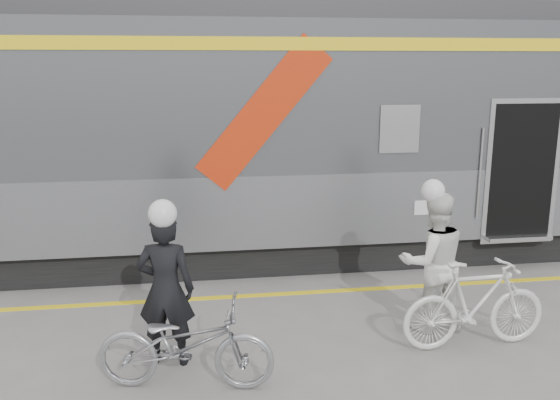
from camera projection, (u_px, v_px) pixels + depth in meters
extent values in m
plane|color=slate|center=(315.00, 370.00, 6.31)|extent=(90.00, 90.00, 0.00)
cube|color=black|center=(355.00, 232.00, 10.53)|extent=(24.00, 2.70, 0.50)
cube|color=#9EA0A5|center=(356.00, 188.00, 10.35)|extent=(24.00, 3.00, 1.10)
cube|color=#585B5F|center=(359.00, 93.00, 9.97)|extent=(24.00, 3.00, 2.20)
cube|color=#38383A|center=(361.00, 15.00, 9.69)|extent=(24.00, 2.64, 0.30)
cube|color=yellow|center=(390.00, 44.00, 8.35)|extent=(24.00, 0.02, 0.18)
cube|color=red|center=(264.00, 113.00, 8.30)|extent=(1.96, 0.01, 2.19)
cube|color=black|center=(400.00, 129.00, 8.65)|extent=(0.55, 0.02, 0.65)
cube|color=black|center=(515.00, 170.00, 9.30)|extent=(1.05, 0.45, 2.10)
cube|color=silver|center=(522.00, 172.00, 9.09)|extent=(1.20, 0.02, 2.25)
cylinder|color=silver|center=(480.00, 174.00, 8.97)|extent=(0.04, 0.04, 1.40)
cube|color=silver|center=(517.00, 237.00, 9.29)|extent=(1.05, 0.25, 0.06)
cube|color=silver|center=(421.00, 208.00, 8.97)|extent=(0.22, 0.01, 0.22)
cube|color=yellow|center=(284.00, 294.00, 8.38)|extent=(24.00, 0.12, 0.01)
imported|color=black|center=(166.00, 289.00, 6.30)|extent=(0.68, 0.51, 1.69)
imported|color=#96989D|center=(186.00, 345.00, 5.88)|extent=(1.85, 0.93, 0.93)
imported|color=white|center=(433.00, 262.00, 7.13)|extent=(0.86, 0.68, 1.71)
imported|color=silver|center=(475.00, 304.00, 6.72)|extent=(1.75, 0.55, 1.04)
sphere|color=white|center=(162.00, 199.00, 6.07)|extent=(0.29, 0.29, 0.29)
sphere|color=white|center=(438.00, 181.00, 6.90)|extent=(0.27, 0.27, 0.27)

